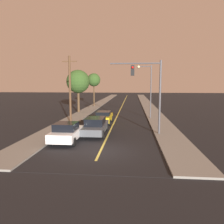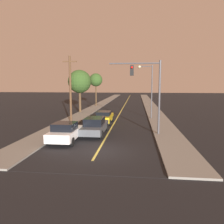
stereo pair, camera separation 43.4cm
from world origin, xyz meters
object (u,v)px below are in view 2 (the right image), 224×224
(car_outer_lane_front, at_px, (65,132))
(tree_left_near, at_px, (80,82))
(tree_left_far, at_px, (96,80))
(streetlamp_right, at_px, (148,84))
(car_near_lane_second, at_px, (104,117))
(utility_pole_left, at_px, (70,89))
(traffic_signal_mast, at_px, (148,85))
(car_near_lane_front, at_px, (95,126))

(car_outer_lane_front, height_order, tree_left_near, tree_left_near)
(tree_left_far, bearing_deg, streetlamp_right, -57.04)
(car_near_lane_second, xyz_separation_m, utility_pole_left, (-3.57, -1.16, 3.26))
(traffic_signal_mast, height_order, streetlamp_right, streetlamp_right)
(traffic_signal_mast, bearing_deg, car_outer_lane_front, -153.82)
(car_near_lane_front, height_order, streetlamp_right, streetlamp_right)
(car_near_lane_front, distance_m, tree_left_far, 25.16)
(car_near_lane_second, height_order, traffic_signal_mast, traffic_signal_mast)
(car_near_lane_front, relative_size, tree_left_near, 0.77)
(car_near_lane_front, distance_m, traffic_signal_mast, 5.97)
(car_outer_lane_front, bearing_deg, tree_left_near, 100.96)
(streetlamp_right, relative_size, tree_left_near, 1.03)
(utility_pole_left, distance_m, tree_left_far, 19.95)
(car_near_lane_front, height_order, car_outer_lane_front, car_near_lane_front)
(car_near_lane_front, bearing_deg, utility_pole_left, 128.66)
(car_near_lane_front, height_order, car_near_lane_second, car_near_lane_front)
(car_near_lane_second, distance_m, tree_left_near, 11.09)
(streetlamp_right, bearing_deg, tree_left_near, 154.19)
(streetlamp_right, height_order, tree_left_far, streetlamp_right)
(streetlamp_right, distance_m, tree_left_far, 17.71)
(tree_left_near, relative_size, tree_left_far, 1.01)
(utility_pole_left, height_order, tree_left_far, utility_pole_left)
(car_near_lane_front, height_order, tree_left_far, tree_left_far)
(car_near_lane_second, relative_size, tree_left_near, 0.67)
(car_outer_lane_front, relative_size, traffic_signal_mast, 0.61)
(car_outer_lane_front, relative_size, utility_pole_left, 0.53)
(streetlamp_right, bearing_deg, tree_left_far, 122.96)
(traffic_signal_mast, bearing_deg, tree_left_far, 110.89)
(car_outer_lane_front, bearing_deg, tree_left_far, 95.51)
(car_near_lane_second, height_order, streetlamp_right, streetlamp_right)
(car_near_lane_second, bearing_deg, utility_pole_left, -162.07)
(car_near_lane_front, distance_m, car_near_lane_second, 5.63)
(car_near_lane_front, xyz_separation_m, utility_pole_left, (-3.57, 4.47, 3.21))
(utility_pole_left, bearing_deg, streetlamp_right, 29.91)
(car_near_lane_front, height_order, utility_pole_left, utility_pole_left)
(car_near_lane_front, xyz_separation_m, traffic_signal_mast, (4.70, 0.40, 3.66))
(car_near_lane_second, bearing_deg, streetlamp_right, 36.83)
(car_outer_lane_front, height_order, utility_pole_left, utility_pole_left)
(car_near_lane_front, distance_m, car_outer_lane_front, 3.34)
(traffic_signal_mast, bearing_deg, car_near_lane_front, -175.09)
(car_near_lane_front, relative_size, utility_pole_left, 0.68)
(car_outer_lane_front, distance_m, utility_pole_left, 8.14)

